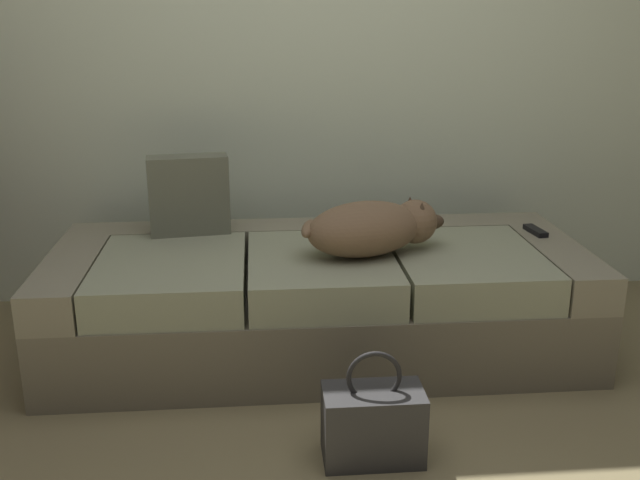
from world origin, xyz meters
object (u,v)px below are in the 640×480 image
Objects in this scene: throw_pillow at (189,195)px; handbag at (373,423)px; couch at (319,299)px; tv_remote at (535,231)px; dog_tan at (373,227)px.

handbag is (0.64, -1.08, -0.49)m from throw_pillow.
tv_remote is (0.96, 0.12, 0.24)m from couch.
handbag is at bearing -82.87° from couch.
throw_pillow is (-1.50, 0.14, 0.16)m from tv_remote.
couch is 14.51× the size of tv_remote.
throw_pillow is (-0.75, 0.35, 0.06)m from dog_tan.
throw_pillow is (-0.54, 0.26, 0.40)m from couch.
dog_tan reaches higher than tv_remote.
couch is at bearing 155.59° from dog_tan.
throw_pillow reaches higher than handbag.
handbag is (-0.86, -0.94, -0.33)m from tv_remote.
dog_tan is at bearing -24.41° from couch.
tv_remote reaches higher than handbag.
throw_pillow reaches higher than tv_remote.
tv_remote is 0.40× the size of handbag.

